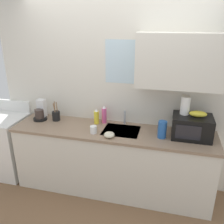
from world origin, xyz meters
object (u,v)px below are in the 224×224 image
(banana_bunch, at_px, (198,114))
(mug_white, at_px, (93,130))
(dish_soap_bottle_yellow, at_px, (96,117))
(utensil_crock, at_px, (56,116))
(coffee_maker, at_px, (41,112))
(microwave, at_px, (192,127))
(dish_soap_bottle_pink, at_px, (104,115))
(small_bowl, at_px, (109,135))
(stove_range, at_px, (6,145))
(paper_towel_roll, at_px, (185,105))
(cereal_canister, at_px, (162,129))

(banana_bunch, xyz_separation_m, mug_white, (-1.22, -0.19, -0.26))
(dish_soap_bottle_yellow, bearing_deg, mug_white, -79.74)
(dish_soap_bottle_yellow, bearing_deg, utensil_crock, -176.59)
(coffee_maker, height_order, mug_white, coffee_maker)
(microwave, height_order, banana_bunch, banana_bunch)
(dish_soap_bottle_pink, relative_size, small_bowl, 1.89)
(dish_soap_bottle_yellow, bearing_deg, stove_range, -173.81)
(microwave, xyz_separation_m, mug_white, (-1.17, -0.19, -0.09))
(microwave, height_order, paper_towel_roll, paper_towel_roll)
(dish_soap_bottle_yellow, height_order, utensil_crock, utensil_crock)
(mug_white, distance_m, utensil_crock, 0.69)
(coffee_maker, distance_m, small_bowl, 1.13)
(dish_soap_bottle_yellow, bearing_deg, dish_soap_bottle_pink, 28.80)
(mug_white, xyz_separation_m, utensil_crock, (-0.64, 0.26, 0.02))
(paper_towel_roll, height_order, dish_soap_bottle_yellow, paper_towel_roll)
(microwave, bearing_deg, mug_white, -170.87)
(cereal_canister, bearing_deg, microwave, 16.17)
(stove_range, bearing_deg, small_bowl, -6.96)
(mug_white, bearing_deg, paper_towel_roll, 12.60)
(banana_bunch, height_order, mug_white, banana_bunch)
(small_bowl, bearing_deg, paper_towel_roll, 19.37)
(microwave, xyz_separation_m, coffee_maker, (-2.04, 0.06, -0.03))
(dish_soap_bottle_pink, xyz_separation_m, dish_soap_bottle_yellow, (-0.09, -0.05, -0.02))
(coffee_maker, bearing_deg, banana_bunch, -1.60)
(dish_soap_bottle_yellow, xyz_separation_m, small_bowl, (0.27, -0.35, -0.07))
(banana_bunch, xyz_separation_m, paper_towel_roll, (-0.15, 0.05, 0.08))
(coffee_maker, distance_m, cereal_canister, 1.71)
(banana_bunch, relative_size, cereal_canister, 0.95)
(dish_soap_bottle_pink, relative_size, dish_soap_bottle_yellow, 1.15)
(banana_bunch, height_order, utensil_crock, banana_bunch)
(microwave, distance_m, coffee_maker, 2.04)
(banana_bunch, bearing_deg, small_bowl, -166.01)
(microwave, relative_size, mug_white, 4.84)
(banana_bunch, xyz_separation_m, utensil_crock, (-1.86, 0.07, -0.23))
(paper_towel_roll, height_order, cereal_canister, paper_towel_roll)
(cereal_canister, relative_size, mug_white, 2.22)
(dish_soap_bottle_yellow, relative_size, cereal_canister, 1.01)
(utensil_crock, relative_size, small_bowl, 2.19)
(cereal_canister, bearing_deg, banana_bunch, 14.38)
(stove_range, xyz_separation_m, mug_white, (1.45, -0.14, 0.49))
(microwave, xyz_separation_m, dish_soap_bottle_pink, (-1.13, 0.16, -0.02))
(stove_range, bearing_deg, cereal_canister, -1.34)
(stove_range, bearing_deg, mug_white, -5.66)
(stove_range, xyz_separation_m, utensil_crock, (0.81, 0.12, 0.51))
(coffee_maker, height_order, utensil_crock, utensil_crock)
(paper_towel_roll, bearing_deg, small_bowl, -160.63)
(paper_towel_roll, xyz_separation_m, mug_white, (-1.07, -0.24, -0.33))
(dish_soap_bottle_yellow, distance_m, mug_white, 0.30)
(microwave, bearing_deg, dish_soap_bottle_pink, 172.09)
(dish_soap_bottle_pink, distance_m, small_bowl, 0.45)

